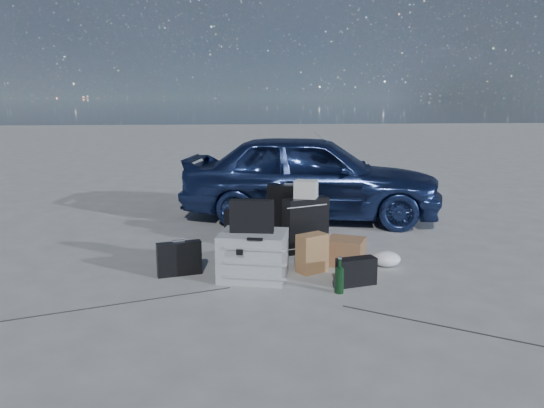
{
  "coord_description": "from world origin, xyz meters",
  "views": [
    {
      "loc": [
        -0.72,
        -4.71,
        1.65
      ],
      "look_at": [
        -0.18,
        0.85,
        0.54
      ],
      "focal_mm": 35.0,
      "sensor_mm": 36.0,
      "label": 1
    }
  ],
  "objects_px": {
    "cardboard_box": "(346,252)",
    "green_bottle": "(339,276)",
    "suitcase_right": "(306,225)",
    "pelican_case": "(253,255)",
    "suitcase_left": "(290,215)",
    "duffel_bag": "(255,224)",
    "briefcase": "(179,259)",
    "car": "(311,176)"
  },
  "relations": [
    {
      "from": "suitcase_left",
      "to": "green_bottle",
      "type": "distance_m",
      "value": 1.62
    },
    {
      "from": "car",
      "to": "suitcase_left",
      "type": "bearing_deg",
      "value": 173.12
    },
    {
      "from": "car",
      "to": "suitcase_right",
      "type": "xyz_separation_m",
      "value": [
        -0.33,
        -1.6,
        -0.3
      ]
    },
    {
      "from": "pelican_case",
      "to": "briefcase",
      "type": "distance_m",
      "value": 0.71
    },
    {
      "from": "pelican_case",
      "to": "suitcase_right",
      "type": "xyz_separation_m",
      "value": [
        0.62,
        0.83,
        0.08
      ]
    },
    {
      "from": "car",
      "to": "green_bottle",
      "type": "distance_m",
      "value": 2.94
    },
    {
      "from": "pelican_case",
      "to": "cardboard_box",
      "type": "bearing_deg",
      "value": 32.75
    },
    {
      "from": "car",
      "to": "pelican_case",
      "type": "relative_size",
      "value": 5.83
    },
    {
      "from": "duffel_bag",
      "to": "cardboard_box",
      "type": "height_order",
      "value": "duffel_bag"
    },
    {
      "from": "cardboard_box",
      "to": "green_bottle",
      "type": "bearing_deg",
      "value": -107.04
    },
    {
      "from": "car",
      "to": "cardboard_box",
      "type": "xyz_separation_m",
      "value": [
        0.0,
        -2.11,
        -0.46
      ]
    },
    {
      "from": "duffel_bag",
      "to": "green_bottle",
      "type": "xyz_separation_m",
      "value": [
        0.61,
        -1.92,
        -0.02
      ]
    },
    {
      "from": "pelican_case",
      "to": "duffel_bag",
      "type": "relative_size",
      "value": 0.88
    },
    {
      "from": "briefcase",
      "to": "duffel_bag",
      "type": "height_order",
      "value": "duffel_bag"
    },
    {
      "from": "suitcase_left",
      "to": "duffel_bag",
      "type": "relative_size",
      "value": 1.01
    },
    {
      "from": "briefcase",
      "to": "car",
      "type": "bearing_deg",
      "value": 39.99
    },
    {
      "from": "briefcase",
      "to": "cardboard_box",
      "type": "bearing_deg",
      "value": -8.22
    },
    {
      "from": "suitcase_left",
      "to": "cardboard_box",
      "type": "relative_size",
      "value": 1.93
    },
    {
      "from": "briefcase",
      "to": "duffel_bag",
      "type": "xyz_separation_m",
      "value": [
        0.8,
        1.31,
        0.01
      ]
    },
    {
      "from": "suitcase_right",
      "to": "cardboard_box",
      "type": "distance_m",
      "value": 0.63
    },
    {
      "from": "pelican_case",
      "to": "suitcase_right",
      "type": "distance_m",
      "value": 1.04
    },
    {
      "from": "green_bottle",
      "to": "suitcase_left",
      "type": "bearing_deg",
      "value": 97.74
    },
    {
      "from": "suitcase_right",
      "to": "green_bottle",
      "type": "height_order",
      "value": "suitcase_right"
    },
    {
      "from": "suitcase_right",
      "to": "green_bottle",
      "type": "bearing_deg",
      "value": -108.6
    },
    {
      "from": "green_bottle",
      "to": "pelican_case",
      "type": "bearing_deg",
      "value": 146.81
    },
    {
      "from": "suitcase_left",
      "to": "duffel_bag",
      "type": "distance_m",
      "value": 0.54
    },
    {
      "from": "suitcase_left",
      "to": "suitcase_right",
      "type": "distance_m",
      "value": 0.33
    },
    {
      "from": "suitcase_left",
      "to": "duffel_bag",
      "type": "height_order",
      "value": "suitcase_left"
    },
    {
      "from": "suitcase_right",
      "to": "duffel_bag",
      "type": "height_order",
      "value": "suitcase_right"
    },
    {
      "from": "car",
      "to": "suitcase_right",
      "type": "bearing_deg",
      "value": -179.19
    },
    {
      "from": "briefcase",
      "to": "suitcase_right",
      "type": "height_order",
      "value": "suitcase_right"
    },
    {
      "from": "briefcase",
      "to": "green_bottle",
      "type": "relative_size",
      "value": 1.35
    },
    {
      "from": "suitcase_right",
      "to": "green_bottle",
      "type": "distance_m",
      "value": 1.31
    },
    {
      "from": "briefcase",
      "to": "green_bottle",
      "type": "xyz_separation_m",
      "value": [
        1.41,
        -0.61,
        -0.01
      ]
    },
    {
      "from": "suitcase_left",
      "to": "duffel_bag",
      "type": "xyz_separation_m",
      "value": [
        -0.39,
        0.33,
        -0.18
      ]
    },
    {
      "from": "suitcase_left",
      "to": "pelican_case",
      "type": "bearing_deg",
      "value": -107.16
    },
    {
      "from": "briefcase",
      "to": "suitcase_left",
      "type": "relative_size",
      "value": 0.6
    },
    {
      "from": "pelican_case",
      "to": "car",
      "type": "bearing_deg",
      "value": 82.8
    },
    {
      "from": "suitcase_right",
      "to": "cardboard_box",
      "type": "xyz_separation_m",
      "value": [
        0.33,
        -0.51,
        -0.16
      ]
    },
    {
      "from": "suitcase_left",
      "to": "suitcase_right",
      "type": "xyz_separation_m",
      "value": [
        0.13,
        -0.3,
        -0.05
      ]
    },
    {
      "from": "suitcase_left",
      "to": "cardboard_box",
      "type": "xyz_separation_m",
      "value": [
        0.46,
        -0.81,
        -0.21
      ]
    },
    {
      "from": "duffel_bag",
      "to": "green_bottle",
      "type": "distance_m",
      "value": 2.01
    }
  ]
}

